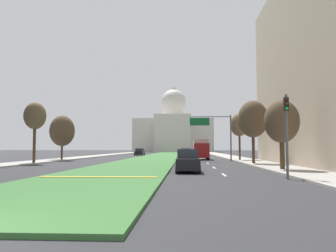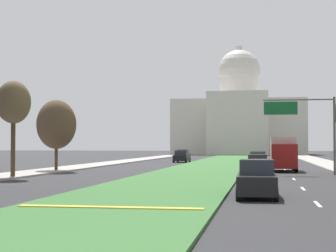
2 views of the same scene
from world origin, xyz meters
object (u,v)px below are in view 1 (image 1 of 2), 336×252
Objects in this scene: sedan_midblock at (186,155)px; box_truck_delivery at (201,149)px; sedan_lead_stopped at (187,161)px; capitol_building at (174,131)px; overhead_guide_sign at (215,128)px; sedan_very_far at (140,151)px; traffic_light_near_right at (287,125)px; street_tree_right_far at (239,125)px; street_tree_right_near at (282,122)px; street_tree_left_far at (62,131)px; street_tree_left_mid at (35,116)px; sedan_far_horizon at (140,152)px; street_tree_right_mid at (253,119)px; sedan_distant at (186,153)px.

sedan_midblock is 0.69× the size of box_truck_delivery.
sedan_lead_stopped is at bearing -94.84° from box_truck_delivery.
capitol_building reaches higher than overhead_guide_sign.
box_truck_delivery is at bearing -69.76° from sedan_very_far.
street_tree_right_far is at bearing 86.66° from traffic_light_near_right.
street_tree_right_near is 8.62m from sedan_lead_stopped.
sedan_midblock is at bearing 2.19° from street_tree_left_far.
street_tree_left_mid is 1.66× the size of sedan_midblock.
street_tree_left_far is 21.56m from box_truck_delivery.
sedan_midblock is 1.03× the size of sedan_far_horizon.
traffic_light_near_right is at bearing -83.42° from box_truck_delivery.
traffic_light_near_right is 0.88× the size of street_tree_right_near.
street_tree_right_mid is 1.06× the size of street_tree_right_far.
sedan_distant is at bearing 107.22° from box_truck_delivery.
overhead_guide_sign is 6.87m from box_truck_delivery.
capitol_building is 7.58× the size of sedan_midblock.
sedan_midblock is 47.79m from sedan_very_far.
overhead_guide_sign is 19.79m from street_tree_right_near.
overhead_guide_sign reaches higher than sedan_lead_stopped.
sedan_very_far is 45.00m from box_truck_delivery.
capitol_building is 4.58× the size of street_tree_right_mid.
capitol_building reaches higher than sedan_midblock.
traffic_light_near_right is 32.97m from box_truck_delivery.
street_tree_right_near reaches higher than sedan_distant.
sedan_midblock is (-6.16, 29.00, -2.54)m from traffic_light_near_right.
street_tree_right_far is at bearing -39.16° from box_truck_delivery.
street_tree_left_mid is at bearing -94.83° from sedan_very_far.
traffic_light_near_right is 37.57m from street_tree_left_far.
sedan_distant is at bearing 122.78° from street_tree_right_far.
sedan_distant reaches higher than sedan_very_far.
sedan_very_far is at bearing 107.37° from street_tree_right_near.
street_tree_right_mid is 10.64m from street_tree_right_far.
capitol_building reaches higher than street_tree_right_near.
street_tree_right_near is 53.25m from sedan_far_horizon.
street_tree_right_far is 34.57m from sedan_far_horizon.
traffic_light_near_right is 0.71× the size of street_tree_left_mid.
street_tree_left_far is 1.56× the size of sedan_far_horizon.
street_tree_right_mid reaches higher than sedan_far_horizon.
street_tree_left_mid is at bearing 157.80° from street_tree_right_near.
box_truck_delivery is at bearing 11.94° from street_tree_left_far.
overhead_guide_sign is 1.48× the size of sedan_midblock.
street_tree_right_far is at bearing -82.24° from capitol_building.
street_tree_right_near is at bearing -38.30° from street_tree_left_far.
sedan_midblock is at bearing -122.69° from box_truck_delivery.
box_truck_delivery is (-5.57, 25.35, -2.38)m from street_tree_right_near.
sedan_lead_stopped is at bearing -89.74° from sedan_midblock.
traffic_light_near_right is (11.46, -124.55, -5.73)m from capitol_building.
street_tree_left_mid is 1.09× the size of street_tree_left_far.
sedan_far_horizon is (-14.92, 30.32, -3.87)m from overhead_guide_sign.
street_tree_right_near is (1.79, 7.37, 0.75)m from traffic_light_near_right.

